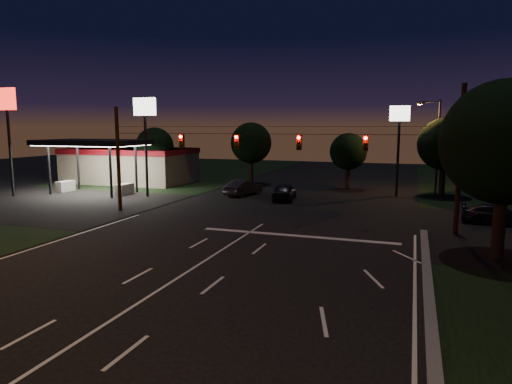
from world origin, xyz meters
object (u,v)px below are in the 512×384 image
at_px(tree_right_near, 505,144).
at_px(car_oncoming_a, 284,192).
at_px(car_oncoming_b, 243,188).
at_px(utility_pole_right, 455,234).
at_px(car_cross, 498,215).

xyz_separation_m(tree_right_near, car_oncoming_a, (-14.88, 14.05, -4.91)).
distance_m(car_oncoming_a, car_oncoming_b, 4.69).
height_order(utility_pole_right, car_oncoming_a, utility_pole_right).
relative_size(car_oncoming_a, car_cross, 0.99).
distance_m(utility_pole_right, car_oncoming_b, 20.79).
distance_m(utility_pole_right, car_oncoming_a, 16.24).
relative_size(tree_right_near, car_oncoming_a, 1.94).
relative_size(utility_pole_right, car_cross, 1.97).
bearing_deg(car_cross, tree_right_near, 175.48).
bearing_deg(car_cross, utility_pole_right, 148.03).
bearing_deg(car_cross, car_oncoming_b, 76.28).
bearing_deg(utility_pole_right, car_oncoming_a, 145.39).
height_order(tree_right_near, car_oncoming_a, tree_right_near).
xyz_separation_m(car_oncoming_a, car_oncoming_b, (-4.45, 1.49, -0.03)).
relative_size(utility_pole_right, car_oncoming_b, 2.00).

